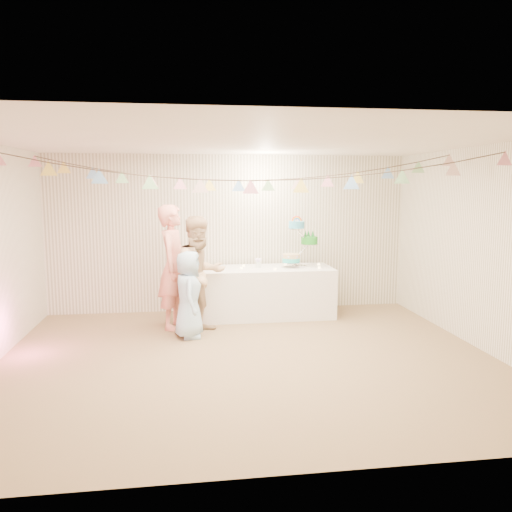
{
  "coord_description": "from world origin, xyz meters",
  "views": [
    {
      "loc": [
        -0.71,
        -5.81,
        2.08
      ],
      "look_at": [
        0.2,
        0.8,
        1.15
      ],
      "focal_mm": 35.0,
      "sensor_mm": 36.0,
      "label": 1
    }
  ],
  "objects": [
    {
      "name": "floor",
      "position": [
        0.0,
        0.0,
        0.0
      ],
      "size": [
        6.0,
        6.0,
        0.0
      ],
      "primitive_type": "plane",
      "color": "brown",
      "rests_on": "ground"
    },
    {
      "name": "ceiling",
      "position": [
        0.0,
        0.0,
        2.6
      ],
      "size": [
        6.0,
        6.0,
        0.0
      ],
      "primitive_type": "plane",
      "color": "silver",
      "rests_on": "ground"
    },
    {
      "name": "back_wall",
      "position": [
        0.0,
        2.5,
        1.3
      ],
      "size": [
        6.0,
        6.0,
        0.0
      ],
      "primitive_type": "plane",
      "color": "white",
      "rests_on": "ground"
    },
    {
      "name": "front_wall",
      "position": [
        0.0,
        -2.5,
        1.3
      ],
      "size": [
        6.0,
        6.0,
        0.0
      ],
      "primitive_type": "plane",
      "color": "white",
      "rests_on": "ground"
    },
    {
      "name": "right_wall",
      "position": [
        3.0,
        0.0,
        1.3
      ],
      "size": [
        5.0,
        5.0,
        0.0
      ],
      "primitive_type": "plane",
      "color": "white",
      "rests_on": "ground"
    },
    {
      "name": "table",
      "position": [
        0.53,
        1.97,
        0.4
      ],
      "size": [
        2.11,
        0.84,
        0.79
      ],
      "primitive_type": "cube",
      "color": "white",
      "rests_on": "floor"
    },
    {
      "name": "cake_stand",
      "position": [
        1.08,
        2.02,
        1.13
      ],
      "size": [
        0.68,
        0.4,
        0.77
      ],
      "primitive_type": null,
      "color": "silver",
      "rests_on": "table"
    },
    {
      "name": "cake_bottom",
      "position": [
        0.93,
        1.96,
        0.84
      ],
      "size": [
        0.31,
        0.31,
        0.15
      ],
      "primitive_type": null,
      "color": "#29BFBA",
      "rests_on": "cake_stand"
    },
    {
      "name": "cake_middle",
      "position": [
        1.26,
        2.11,
        1.11
      ],
      "size": [
        0.27,
        0.27,
        0.22
      ],
      "primitive_type": null,
      "color": "#1F9021",
      "rests_on": "cake_stand"
    },
    {
      "name": "cake_top_tier",
      "position": [
        1.02,
        1.99,
        1.38
      ],
      "size": [
        0.25,
        0.25,
        0.19
      ],
      "primitive_type": null,
      "color": "#3C9BBF",
      "rests_on": "cake_stand"
    },
    {
      "name": "platter",
      "position": [
        0.01,
        1.92,
        0.76
      ],
      "size": [
        0.37,
        0.37,
        0.02
      ],
      "primitive_type": "cylinder",
      "color": "white",
      "rests_on": "table"
    },
    {
      "name": "posy",
      "position": [
        0.41,
        2.02,
        0.83
      ],
      "size": [
        0.13,
        0.13,
        0.15
      ],
      "primitive_type": null,
      "color": "white",
      "rests_on": "table"
    },
    {
      "name": "person_adult_a",
      "position": [
        -0.92,
        1.51,
        0.91
      ],
      "size": [
        0.59,
        0.75,
        1.82
      ],
      "primitive_type": "imported",
      "rotation": [
        0.0,
        0.0,
        1.31
      ],
      "color": "#F4917F",
      "rests_on": "floor"
    },
    {
      "name": "person_adult_b",
      "position": [
        -0.54,
        1.21,
        0.84
      ],
      "size": [
        1.03,
        0.97,
        1.67
      ],
      "primitive_type": "imported",
      "rotation": [
        0.0,
        0.0,
        0.56
      ],
      "color": "tan",
      "rests_on": "floor"
    },
    {
      "name": "person_child",
      "position": [
        -0.71,
        0.98,
        0.61
      ],
      "size": [
        0.39,
        0.6,
        1.21
      ],
      "primitive_type": "imported",
      "rotation": [
        0.0,
        0.0,
        1.58
      ],
      "color": "#A9CFEF",
      "rests_on": "floor"
    },
    {
      "name": "bunting_back",
      "position": [
        0.0,
        1.1,
        2.35
      ],
      "size": [
        5.6,
        1.1,
        0.4
      ],
      "primitive_type": null,
      "color": "pink",
      "rests_on": "ceiling"
    },
    {
      "name": "bunting_front",
      "position": [
        0.0,
        -0.2,
        2.32
      ],
      "size": [
        5.6,
        0.9,
        0.36
      ],
      "primitive_type": null,
      "color": "#72A5E5",
      "rests_on": "ceiling"
    },
    {
      "name": "tealight_0",
      "position": [
        -0.27,
        1.82,
        0.81
      ],
      "size": [
        0.04,
        0.04,
        0.03
      ],
      "primitive_type": "cylinder",
      "color": "#FFD88C",
      "rests_on": "table"
    },
    {
      "name": "tealight_1",
      "position": [
        0.18,
        2.15,
        0.81
      ],
      "size": [
        0.04,
        0.04,
        0.03
      ],
      "primitive_type": "cylinder",
      "color": "#FFD88C",
      "rests_on": "table"
    },
    {
      "name": "tealight_2",
      "position": [
        0.63,
        1.75,
        0.81
      ],
      "size": [
        0.04,
        0.04,
        0.03
      ],
      "primitive_type": "cylinder",
      "color": "#FFD88C",
      "rests_on": "table"
    },
    {
      "name": "tealight_3",
      "position": [
        0.88,
        2.19,
        0.81
      ],
      "size": [
        0.04,
        0.04,
        0.03
      ],
      "primitive_type": "cylinder",
      "color": "#FFD88C",
      "rests_on": "table"
    },
    {
      "name": "tealight_4",
      "position": [
        1.35,
        1.79,
        0.81
      ],
      "size": [
        0.04,
        0.04,
        0.03
      ],
      "primitive_type": "cylinder",
      "color": "#FFD88C",
      "rests_on": "table"
    },
    {
      "name": "tealight_5",
      "position": [
        1.43,
        2.12,
        0.81
      ],
      "size": [
        0.04,
        0.04,
        0.03
      ],
      "primitive_type": "cylinder",
      "color": "#FFD88C",
      "rests_on": "table"
    },
    {
      "name": "tealight_6",
      "position": [
        0.12,
        1.92,
        0.81
      ],
      "size": [
        0.04,
        0.04,
        0.03
      ],
      "primitive_type": "cylinder",
      "color": "#FFD88C",
      "rests_on": "table"
    }
  ]
}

